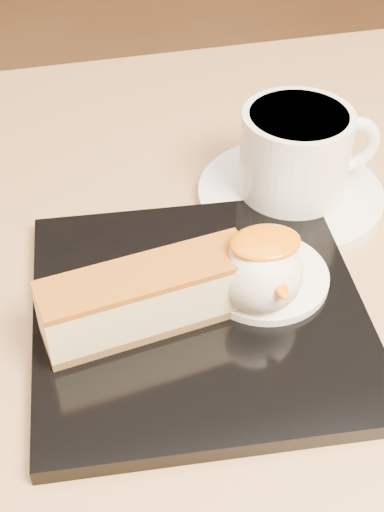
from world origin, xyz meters
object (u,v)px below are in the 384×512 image
object	(u,v)px
saucer	(290,194)
cheesecake	(148,297)
table	(134,468)
dessert_plate	(199,313)
coffee_cup	(298,151)
ice_cream_scoop	(261,273)

from	to	relation	value
saucer	cheesecake	bearing A→B (deg)	-140.08
table	dessert_plate	world-z (taller)	dessert_plate
dessert_plate	coffee_cup	distance (m)	0.16
dessert_plate	cheesecake	bearing A→B (deg)	-171.87
table	coffee_cup	xyz separation A→B (m)	(0.16, 0.12, 0.20)
dessert_plate	saucer	size ratio (longest dim) A/B	1.47
cheesecake	saucer	bearing A→B (deg)	31.53
ice_cream_scoop	coffee_cup	distance (m)	0.13
ice_cream_scoop	table	bearing A→B (deg)	-178.85
table	cheesecake	xyz separation A→B (m)	(0.02, 0.00, 0.19)
table	saucer	distance (m)	0.26
cheesecake	ice_cream_scoop	bearing A→B (deg)	-8.39
dessert_plate	table	bearing A→B (deg)	-172.80
dessert_plate	ice_cream_scoop	size ratio (longest dim) A/B	3.99
dessert_plate	coffee_cup	size ratio (longest dim) A/B	1.92
table	saucer	world-z (taller)	saucer
table	saucer	bearing A→B (deg)	36.71
cheesecake	coffee_cup	bearing A→B (deg)	31.10
cheesecake	coffee_cup	distance (m)	0.18
saucer	coffee_cup	distance (m)	0.04
saucer	coffee_cup	size ratio (longest dim) A/B	1.31
cheesecake	dessert_plate	bearing A→B (deg)	-0.26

